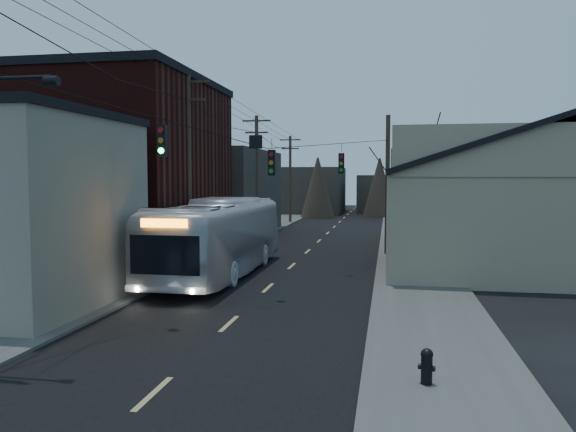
# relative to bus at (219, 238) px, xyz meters

# --- Properties ---
(road_surface) EXTENTS (9.00, 110.00, 0.02)m
(road_surface) POSITION_rel_bus_xyz_m (3.00, 13.40, -1.85)
(road_surface) COLOR black
(road_surface) RESTS_ON ground
(sidewalk_left) EXTENTS (4.00, 110.00, 0.12)m
(sidewalk_left) POSITION_rel_bus_xyz_m (-3.50, 13.40, -1.80)
(sidewalk_left) COLOR #474744
(sidewalk_left) RESTS_ON ground
(sidewalk_right) EXTENTS (4.00, 110.00, 0.12)m
(sidewalk_right) POSITION_rel_bus_xyz_m (9.50, 13.40, -1.80)
(sidewalk_right) COLOR #474744
(sidewalk_right) RESTS_ON ground
(building_clapboard) EXTENTS (8.00, 8.00, 7.00)m
(building_clapboard) POSITION_rel_bus_xyz_m (-6.00, -7.60, 1.64)
(building_clapboard) COLOR slate
(building_clapboard) RESTS_ON ground
(building_brick) EXTENTS (10.00, 12.00, 10.00)m
(building_brick) POSITION_rel_bus_xyz_m (-7.00, 3.40, 3.14)
(building_brick) COLOR black
(building_brick) RESTS_ON ground
(building_left_far) EXTENTS (9.00, 14.00, 7.00)m
(building_left_far) POSITION_rel_bus_xyz_m (-6.50, 19.40, 1.64)
(building_left_far) COLOR #332E29
(building_left_far) RESTS_ON ground
(warehouse) EXTENTS (16.16, 20.60, 7.73)m
(warehouse) POSITION_rel_bus_xyz_m (16.00, 8.40, 0.83)
(warehouse) COLOR #7D745B
(warehouse) RESTS_ON ground
(building_far_left) EXTENTS (10.00, 12.00, 6.00)m
(building_far_left) POSITION_rel_bus_xyz_m (-3.00, 48.40, 1.14)
(building_far_left) COLOR #332E29
(building_far_left) RESTS_ON ground
(building_far_right) EXTENTS (12.00, 14.00, 5.00)m
(building_far_right) POSITION_rel_bus_xyz_m (10.00, 53.40, 0.64)
(building_far_right) COLOR #332E29
(building_far_right) RESTS_ON ground
(bare_tree) EXTENTS (0.40, 0.40, 7.20)m
(bare_tree) POSITION_rel_bus_xyz_m (9.50, 3.40, 1.74)
(bare_tree) COLOR black
(bare_tree) RESTS_ON ground
(utility_lines) EXTENTS (11.24, 45.28, 10.50)m
(utility_lines) POSITION_rel_bus_xyz_m (-0.11, 7.54, 3.09)
(utility_lines) COLOR #382B1E
(utility_lines) RESTS_ON ground
(bus) EXTENTS (3.20, 13.39, 3.73)m
(bus) POSITION_rel_bus_xyz_m (0.00, 0.00, 0.00)
(bus) COLOR silver
(bus) RESTS_ON ground
(parked_car) EXTENTS (1.54, 4.05, 1.32)m
(parked_car) POSITION_rel_bus_xyz_m (-1.30, 14.07, -1.20)
(parked_car) COLOR #AAADB2
(parked_car) RESTS_ON ground
(fire_hydrant) EXTENTS (0.40, 0.28, 0.82)m
(fire_hydrant) POSITION_rel_bus_xyz_m (8.98, -13.22, -1.30)
(fire_hydrant) COLOR black
(fire_hydrant) RESTS_ON sidewalk_right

